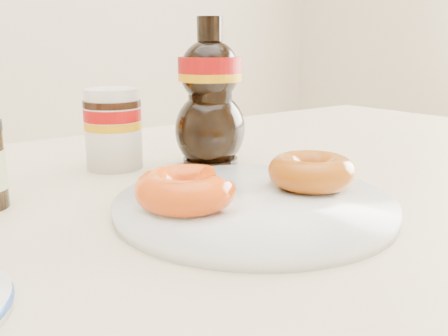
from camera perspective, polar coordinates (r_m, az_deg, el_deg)
dining_table at (r=0.62m, az=4.71°, el=-9.41°), size 1.40×0.90×0.75m
plate at (r=0.50m, az=3.48°, el=-4.16°), size 0.28×0.28×0.01m
donut_bitten at (r=0.47m, az=-4.43°, el=-2.42°), size 0.12×0.12×0.03m
donut_whole at (r=0.54m, az=9.96°, el=-0.36°), size 0.10×0.10×0.03m
nutella_jar at (r=0.68m, az=-12.56°, el=4.74°), size 0.08×0.08×0.11m
syrup_bottle at (r=0.68m, az=-1.61°, el=8.62°), size 0.11×0.10×0.20m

